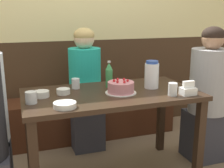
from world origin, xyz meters
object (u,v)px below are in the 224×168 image
Objects in this scene: napkin_holder at (188,90)px; bowl_rice_small at (63,91)px; bowl_soup_white at (65,105)px; glass_water_tall at (31,98)px; bowl_side_dish at (41,94)px; soju_bottle at (109,75)px; glass_shot_small at (76,84)px; person_teal_shirt at (208,98)px; person_pale_blue_shirt at (85,93)px; bench_seat at (86,117)px; birthday_cake at (121,87)px; glass_tumbler_short at (173,89)px; water_pitcher at (152,75)px.

bowl_rice_small is (-0.87, 0.32, -0.02)m from napkin_holder.
glass_water_tall is (-0.20, 0.16, 0.02)m from bowl_soup_white.
bowl_side_dish is at bearing 58.74° from glass_water_tall.
soju_bottle is 2.62× the size of glass_shot_small.
bowl_side_dish is 0.09× the size of person_teal_shirt.
person_pale_blue_shirt reaches higher than bowl_soup_white.
soju_bottle reaches higher than bench_seat.
person_teal_shirt is at bearing 4.94° from birthday_cake.
birthday_cake is 0.21m from soju_bottle.
person_pale_blue_shirt reaches higher than bowl_rice_small.
glass_water_tall is at bearing 171.47° from glass_tumbler_short.
bowl_rice_small is (0.04, 0.31, 0.00)m from bowl_soup_white.
bowl_rice_small is (-0.39, -0.08, -0.08)m from soju_bottle.
birthday_cake is 0.38m from glass_tumbler_short.
bowl_rice_small is 0.28m from glass_water_tall.
napkin_holder is 0.91m from bowl_soup_white.
water_pitcher is 0.34m from soju_bottle.
glass_water_tall is (-0.65, -0.04, -0.00)m from birthday_cake.
person_pale_blue_shirt is at bearing 52.24° from glass_water_tall.
person_pale_blue_shirt reaches higher than soju_bottle.
glass_water_tall is 0.07× the size of person_teal_shirt.
bowl_rice_small is at bearing -168.12° from soju_bottle.
napkin_holder is 0.53m from person_teal_shirt.
soju_bottle is 0.59m from bowl_soup_white.
glass_water_tall is (-0.59, -0.91, 0.54)m from bench_seat.
person_teal_shirt reaches higher than glass_shot_small.
person_pale_blue_shirt reaches higher than glass_shot_small.
glass_water_tall is at bearing 4.26° from person_teal_shirt.
bowl_soup_white reaches higher than bench_seat.
glass_tumbler_short reaches higher than glass_water_tall.
person_pale_blue_shirt is (-0.05, -0.22, 0.33)m from bench_seat.
bench_seat is at bearing 56.77° from bowl_side_dish.
glass_tumbler_short is (0.99, -0.15, 0.01)m from glass_water_tall.
person_teal_shirt is (1.44, -0.02, -0.17)m from bowl_side_dish.
napkin_holder is 0.87m from glass_shot_small.
bowl_side_dish is 0.32m from glass_shot_small.
napkin_holder is at bearing -40.16° from soju_bottle.
bowl_rice_small is at bearing -134.00° from glass_shot_small.
bowl_side_dish is (-0.16, -0.02, 0.00)m from bowl_rice_small.
bowl_rice_small is 0.90× the size of bowl_side_dish.
glass_tumbler_short is at bearing 26.32° from person_teal_shirt.
bowl_side_dish is 1.36× the size of glass_shot_small.
napkin_holder is 0.12m from glass_tumbler_short.
napkin_holder is at bearing -24.83° from birthday_cake.
water_pitcher is 2.20× the size of bowl_rice_small.
water_pitcher is at bearing -2.00° from bowl_side_dish.
soju_bottle is at bearing 10.83° from bowl_side_dish.
person_teal_shirt is at bearing -8.08° from glass_shot_small.
bowl_rice_small is at bearing 32.44° from glass_water_tall.
soju_bottle reaches higher than bowl_rice_small.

